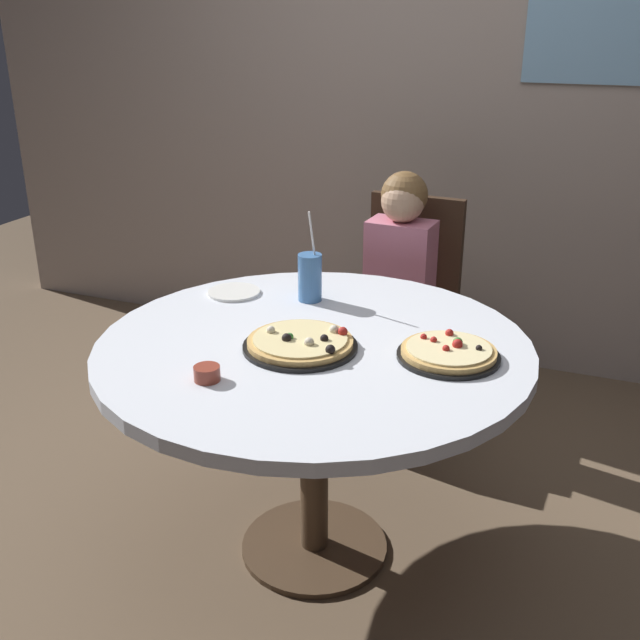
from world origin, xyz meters
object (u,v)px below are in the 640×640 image
(chair_wooden, at_px, (407,298))
(diner_child, at_px, (392,323))
(pizza_cheese, at_px, (449,353))
(soda_cup, at_px, (310,277))
(dining_table, at_px, (314,369))
(sauce_bowl, at_px, (207,373))
(plate_small, at_px, (234,292))
(pizza_veggie, at_px, (301,343))

(chair_wooden, height_order, diner_child, diner_child)
(pizza_cheese, relative_size, soda_cup, 0.94)
(chair_wooden, bearing_deg, pizza_cheese, -68.53)
(diner_child, xyz_separation_m, pizza_cheese, (0.40, -0.81, 0.28))
(pizza_cheese, bearing_deg, dining_table, -174.65)
(dining_table, xyz_separation_m, sauce_bowl, (-0.17, -0.34, 0.11))
(dining_table, bearing_deg, diner_child, 90.27)
(pizza_cheese, height_order, soda_cup, soda_cup)
(dining_table, bearing_deg, sauce_bowl, -116.25)
(diner_child, height_order, plate_small, diner_child)
(soda_cup, distance_m, sauce_bowl, 0.65)
(soda_cup, height_order, sauce_bowl, soda_cup)
(sauce_bowl, xyz_separation_m, plate_small, (-0.25, 0.61, -0.02))
(chair_wooden, xyz_separation_m, sauce_bowl, (-0.17, -1.36, 0.24))
(dining_table, relative_size, diner_child, 1.19)
(pizza_veggie, xyz_separation_m, plate_small, (-0.39, 0.33, -0.01))
(soda_cup, bearing_deg, pizza_cheese, -27.52)
(diner_child, bearing_deg, pizza_veggie, -90.80)
(diner_child, distance_m, sauce_bowl, 1.22)
(chair_wooden, relative_size, soda_cup, 3.09)
(pizza_veggie, distance_m, pizza_cheese, 0.42)
(diner_child, xyz_separation_m, soda_cup, (-0.14, -0.53, 0.35))
(chair_wooden, height_order, plate_small, chair_wooden)
(chair_wooden, distance_m, diner_child, 0.19)
(dining_table, xyz_separation_m, soda_cup, (-0.14, 0.32, 0.17))
(dining_table, distance_m, soda_cup, 0.39)
(soda_cup, bearing_deg, pizza_veggie, -71.34)
(pizza_veggie, height_order, sauce_bowl, pizza_veggie)
(sauce_bowl, height_order, plate_small, sauce_bowl)
(sauce_bowl, bearing_deg, plate_small, 111.86)
(diner_child, relative_size, soda_cup, 3.52)
(dining_table, relative_size, soda_cup, 4.18)
(pizza_cheese, distance_m, soda_cup, 0.61)
(pizza_veggie, xyz_separation_m, sauce_bowl, (-0.15, -0.28, 0.00))
(chair_wooden, bearing_deg, sauce_bowl, -97.14)
(soda_cup, xyz_separation_m, sauce_bowl, (-0.02, -0.65, -0.06))
(diner_child, distance_m, pizza_veggie, 0.94)
(dining_table, relative_size, chair_wooden, 1.35)
(diner_child, height_order, sauce_bowl, diner_child)
(chair_wooden, xyz_separation_m, soda_cup, (-0.15, -0.71, 0.30))
(dining_table, distance_m, chair_wooden, 1.03)
(pizza_cheese, distance_m, sauce_bowl, 0.67)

